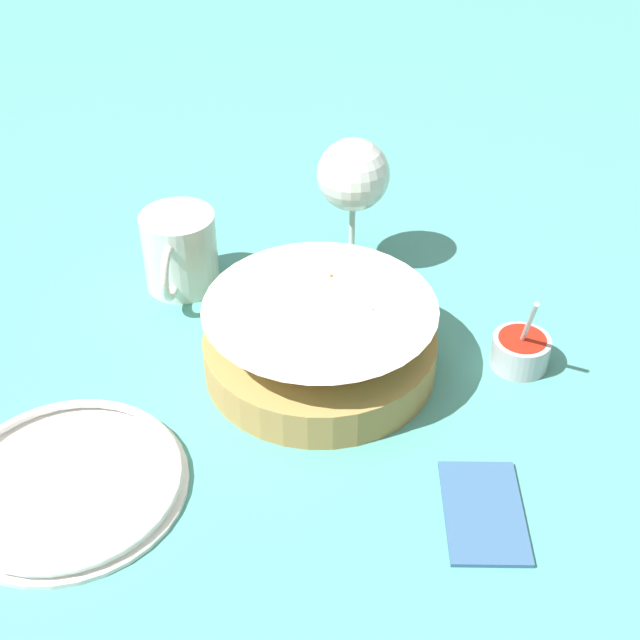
# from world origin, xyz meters

# --- Properties ---
(ground_plane) EXTENTS (4.00, 4.00, 0.00)m
(ground_plane) POSITION_xyz_m (0.00, 0.00, 0.00)
(ground_plane) COLOR teal
(food_basket) EXTENTS (0.23, 0.23, 0.08)m
(food_basket) POSITION_xyz_m (0.02, -0.02, 0.03)
(food_basket) COLOR #B2894C
(food_basket) RESTS_ON ground_plane
(sauce_cup) EXTENTS (0.07, 0.06, 0.11)m
(sauce_cup) POSITION_xyz_m (0.00, 0.18, 0.02)
(sauce_cup) COLOR #B7B7BC
(sauce_cup) RESTS_ON ground_plane
(wine_glass) EXTENTS (0.08, 0.08, 0.16)m
(wine_glass) POSITION_xyz_m (-0.17, -0.00, 0.11)
(wine_glass) COLOR silver
(wine_glass) RESTS_ON ground_plane
(beer_mug) EXTENTS (0.12, 0.08, 0.09)m
(beer_mug) POSITION_xyz_m (-0.11, -0.19, 0.04)
(beer_mug) COLOR silver
(beer_mug) RESTS_ON ground_plane
(side_plate) EXTENTS (0.21, 0.21, 0.01)m
(side_plate) POSITION_xyz_m (0.21, -0.22, 0.01)
(side_plate) COLOR white
(side_plate) RESTS_ON ground_plane
(napkin) EXTENTS (0.12, 0.08, 0.01)m
(napkin) POSITION_xyz_m (0.20, 0.14, 0.00)
(napkin) COLOR #38608E
(napkin) RESTS_ON ground_plane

